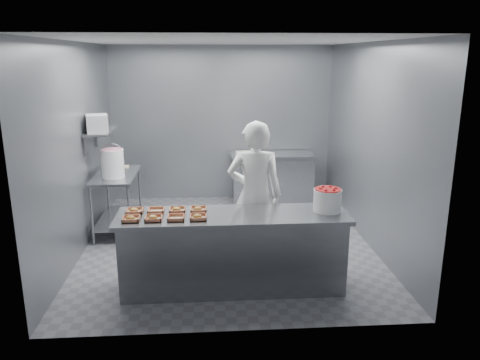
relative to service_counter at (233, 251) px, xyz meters
name	(u,v)px	position (x,y,z in m)	size (l,w,h in m)	color
floor	(228,242)	(0.00, 1.35, -0.45)	(4.50, 4.50, 0.00)	#4C4C51
ceiling	(226,41)	(0.00, 1.35, 2.35)	(4.50, 4.50, 0.00)	white
wall_back	(222,124)	(0.00, 3.60, 0.95)	(4.00, 0.04, 2.80)	slate
wall_left	(78,149)	(-2.00, 1.35, 0.95)	(0.04, 4.50, 2.80)	slate
wall_right	(370,145)	(2.00, 1.35, 0.95)	(0.04, 4.50, 2.80)	slate
service_counter	(233,251)	(0.00, 0.00, 0.00)	(2.60, 0.70, 0.90)	slate
prep_table	(117,194)	(-1.65, 1.95, 0.14)	(0.60, 1.20, 0.90)	slate
back_counter	(272,178)	(0.90, 3.25, 0.00)	(1.50, 0.60, 0.90)	slate
wall_shelf	(101,131)	(-1.82, 1.95, 1.10)	(0.35, 0.90, 0.03)	slate
tray_0	(131,218)	(-1.11, -0.13, 0.47)	(0.19, 0.18, 0.06)	tan
tray_1	(153,218)	(-0.87, -0.13, 0.47)	(0.19, 0.18, 0.06)	tan
tray_2	(176,218)	(-0.62, -0.13, 0.47)	(0.19, 0.18, 0.04)	tan
tray_3	(198,217)	(-0.39, -0.13, 0.47)	(0.19, 0.18, 0.06)	tan
tray_4	(134,211)	(-1.11, 0.13, 0.47)	(0.19, 0.18, 0.06)	tan
tray_5	(156,210)	(-0.86, 0.13, 0.47)	(0.19, 0.18, 0.04)	tan
tray_6	(177,210)	(-0.63, 0.13, 0.47)	(0.19, 0.18, 0.06)	tan
tray_7	(198,209)	(-0.39, 0.13, 0.47)	(0.19, 0.18, 0.06)	tan
worker	(255,195)	(0.31, 0.60, 0.48)	(0.68, 0.45, 1.87)	white
strawberry_tub	(328,199)	(1.08, 0.04, 0.59)	(0.32, 0.32, 0.26)	white
glaze_bucket	(113,163)	(-1.64, 1.76, 0.66)	(0.34, 0.32, 0.50)	white
bucket_lid	(113,170)	(-1.73, 2.18, 0.46)	(0.34, 0.34, 0.03)	white
rag	(124,166)	(-1.59, 2.39, 0.46)	(0.14, 0.12, 0.02)	#CCB28C
appliance	(97,123)	(-1.82, 1.75, 1.24)	(0.29, 0.33, 0.25)	gray
paper_stack	(244,153)	(0.38, 3.25, 0.47)	(0.30, 0.22, 0.05)	silver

